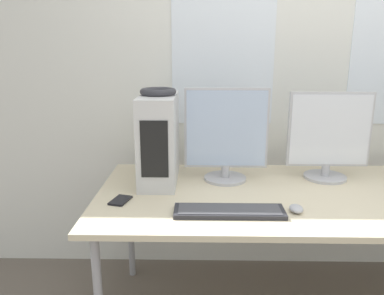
# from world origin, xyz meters

# --- Properties ---
(wall_back) EXTENTS (8.00, 0.07, 2.70)m
(wall_back) POSITION_xyz_m (0.00, 1.08, 1.35)
(wall_back) COLOR silver
(wall_back) RESTS_ON ground_plane
(desk) EXTENTS (2.43, 0.95, 0.75)m
(desk) POSITION_xyz_m (0.00, 0.47, 0.71)
(desk) COLOR beige
(desk) RESTS_ON ground_plane
(pc_tower) EXTENTS (0.19, 0.46, 0.48)m
(pc_tower) POSITION_xyz_m (-0.91, 0.65, 0.99)
(pc_tower) COLOR silver
(pc_tower) RESTS_ON desk
(headphones) EXTENTS (0.19, 0.19, 0.04)m
(headphones) POSITION_xyz_m (-0.91, 0.65, 1.24)
(headphones) COLOR #333338
(headphones) RESTS_ON pc_tower
(monitor_main) EXTENTS (0.46, 0.24, 0.52)m
(monitor_main) POSITION_xyz_m (-0.55, 0.67, 1.00)
(monitor_main) COLOR #B7B7BC
(monitor_main) RESTS_ON desk
(monitor_right_near) EXTENTS (0.46, 0.24, 0.49)m
(monitor_right_near) POSITION_xyz_m (0.03, 0.70, 0.99)
(monitor_right_near) COLOR #B7B7BC
(monitor_right_near) RESTS_ON desk
(keyboard) EXTENTS (0.50, 0.14, 0.02)m
(keyboard) POSITION_xyz_m (-0.56, 0.21, 0.76)
(keyboard) COLOR #28282D
(keyboard) RESTS_ON desk
(mouse) EXTENTS (0.06, 0.08, 0.03)m
(mouse) POSITION_xyz_m (-0.25, 0.24, 0.76)
(mouse) COLOR #B2B2B7
(mouse) RESTS_ON desk
(cell_phone) EXTENTS (0.10, 0.14, 0.01)m
(cell_phone) POSITION_xyz_m (-1.08, 0.34, 0.75)
(cell_phone) COLOR black
(cell_phone) RESTS_ON desk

